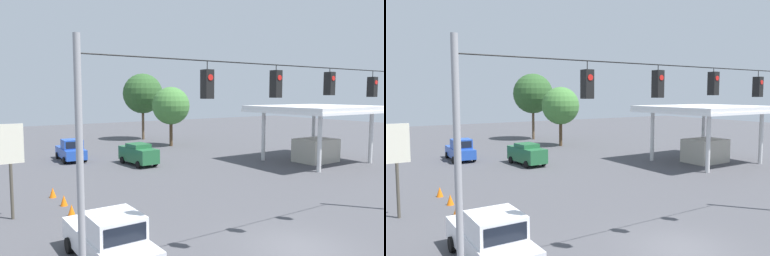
# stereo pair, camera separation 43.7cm
# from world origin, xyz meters

# --- Properties ---
(ground_plane) EXTENTS (140.00, 140.00, 0.00)m
(ground_plane) POSITION_xyz_m (0.00, 0.00, 0.00)
(ground_plane) COLOR #47474C
(overhead_signal_span) EXTENTS (18.37, 0.38, 8.08)m
(overhead_signal_span) POSITION_xyz_m (0.02, 0.06, 5.25)
(overhead_signal_span) COLOR #939399
(overhead_signal_span) RESTS_ON ground_plane
(sedan_green_oncoming_deep) EXTENTS (2.24, 4.65, 1.95)m
(sedan_green_oncoming_deep) POSITION_xyz_m (-2.40, -20.68, 1.02)
(sedan_green_oncoming_deep) COLOR #236038
(sedan_green_oncoming_deep) RESTS_ON ground_plane
(pickup_truck_blue_withflow_deep) EXTENTS (2.32, 5.09, 2.12)m
(pickup_truck_blue_withflow_deep) POSITION_xyz_m (2.12, -26.30, 0.97)
(pickup_truck_blue_withflow_deep) COLOR #234CB2
(pickup_truck_blue_withflow_deep) RESTS_ON ground_plane
(pickup_truck_white_parked_shoulder) EXTENTS (2.19, 5.56, 2.12)m
(pickup_truck_white_parked_shoulder) POSITION_xyz_m (7.19, -2.87, 0.98)
(pickup_truck_white_parked_shoulder) COLOR silver
(pickup_truck_white_parked_shoulder) RESTS_ON ground_plane
(traffic_cone_nearest) EXTENTS (0.41, 0.41, 0.63)m
(traffic_cone_nearest) POSITION_xyz_m (6.61, -2.95, 0.31)
(traffic_cone_nearest) COLOR orange
(traffic_cone_nearest) RESTS_ON ground_plane
(traffic_cone_second) EXTENTS (0.41, 0.41, 0.63)m
(traffic_cone_second) POSITION_xyz_m (6.67, -5.10, 0.31)
(traffic_cone_second) COLOR orange
(traffic_cone_second) RESTS_ON ground_plane
(traffic_cone_third) EXTENTS (0.41, 0.41, 0.63)m
(traffic_cone_third) POSITION_xyz_m (6.65, -7.25, 0.31)
(traffic_cone_third) COLOR orange
(traffic_cone_third) RESTS_ON ground_plane
(traffic_cone_fourth) EXTENTS (0.41, 0.41, 0.63)m
(traffic_cone_fourth) POSITION_xyz_m (6.79, -9.43, 0.31)
(traffic_cone_fourth) COLOR orange
(traffic_cone_fourth) RESTS_ON ground_plane
(traffic_cone_fifth) EXTENTS (0.41, 0.41, 0.63)m
(traffic_cone_fifth) POSITION_xyz_m (6.64, -11.54, 0.31)
(traffic_cone_fifth) COLOR orange
(traffic_cone_fifth) RESTS_ON ground_plane
(traffic_cone_farthest) EXTENTS (0.41, 0.41, 0.63)m
(traffic_cone_farthest) POSITION_xyz_m (6.76, -13.70, 0.31)
(traffic_cone_farthest) COLOR orange
(traffic_cone_farthest) RESTS_ON ground_plane
(gas_station) EXTENTS (10.66, 9.42, 5.34)m
(gas_station) POSITION_xyz_m (-17.21, -12.79, 3.90)
(gas_station) COLOR silver
(gas_station) RESTS_ON ground_plane
(tree_horizon_left) EXTENTS (4.64, 4.64, 7.33)m
(tree_horizon_left) POSITION_xyz_m (-11.13, -29.77, 4.99)
(tree_horizon_left) COLOR #4C3823
(tree_horizon_left) RESTS_ON ground_plane
(tree_horizon_right) EXTENTS (5.60, 5.60, 9.32)m
(tree_horizon_right) POSITION_xyz_m (-11.20, -37.76, 6.50)
(tree_horizon_right) COLOR brown
(tree_horizon_right) RESTS_ON ground_plane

